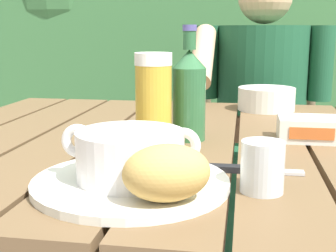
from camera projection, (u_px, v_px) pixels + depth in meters
name	position (u px, v px, depth m)	size (l,w,h in m)	color
dining_table	(202.00, 181.00, 0.97)	(1.24, 0.99, 0.75)	brown
hedge_backdrop	(196.00, 45.00, 2.77)	(3.61, 0.97, 1.69)	#3C713E
chair_near_diner	(257.00, 154.00, 1.89)	(0.48, 0.45, 0.95)	brown
person_eating	(260.00, 105.00, 1.65)	(0.48, 0.47, 1.19)	#1B4F31
serving_plate	(131.00, 182.00, 0.66)	(0.28, 0.28, 0.01)	white
soup_bowl	(130.00, 154.00, 0.66)	(0.20, 0.15, 0.08)	white
bread_roll	(167.00, 173.00, 0.57)	(0.14, 0.12, 0.07)	tan
beer_glass	(154.00, 100.00, 0.88)	(0.07, 0.07, 0.18)	gold
beer_bottle	(189.00, 93.00, 0.93)	(0.07, 0.07, 0.23)	#2C6137
water_glass_small	(262.00, 167.00, 0.64)	(0.06, 0.06, 0.07)	silver
butter_tub	(309.00, 129.00, 0.94)	(0.12, 0.09, 0.05)	white
table_knife	(240.00, 170.00, 0.73)	(0.16, 0.02, 0.01)	silver
diner_bowl	(266.00, 99.00, 1.30)	(0.16, 0.16, 0.06)	white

